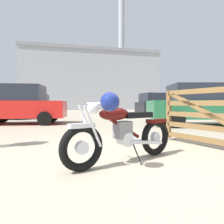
# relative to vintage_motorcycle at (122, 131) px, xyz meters

# --- Properties ---
(ground_plane) EXTENTS (80.00, 80.00, 0.00)m
(ground_plane) POSITION_rel_vintage_motorcycle_xyz_m (0.23, -0.02, -0.49)
(ground_plane) COLOR tan
(vintage_motorcycle) EXTENTS (1.90, 1.14, 1.07)m
(vintage_motorcycle) POSITION_rel_vintage_motorcycle_xyz_m (0.00, 0.00, 0.00)
(vintage_motorcycle) COLOR black
(vintage_motorcycle) RESTS_ON ground_plane
(white_estate_far) EXTENTS (3.92, 1.87, 1.78)m
(white_estate_far) POSITION_rel_vintage_motorcycle_xyz_m (-3.59, 6.37, 0.43)
(white_estate_far) COLOR black
(white_estate_far) RESTS_ON ground_plane
(dark_sedan_left) EXTENTS (4.91, 2.50, 1.74)m
(dark_sedan_left) POSITION_rel_vintage_motorcycle_xyz_m (5.52, 11.22, 0.45)
(dark_sedan_left) COLOR black
(dark_sedan_left) RESTS_ON ground_plane
(blue_hatchback_right) EXTENTS (4.89, 2.44, 1.74)m
(blue_hatchback_right) POSITION_rel_vintage_motorcycle_xyz_m (4.55, 4.64, 0.45)
(blue_hatchback_right) COLOR black
(blue_hatchback_right) RESTS_ON ground_plane
(red_hatchback_near) EXTENTS (3.92, 1.87, 1.78)m
(red_hatchback_near) POSITION_rel_vintage_motorcycle_xyz_m (-5.38, 14.89, 0.43)
(red_hatchback_near) COLOR black
(red_hatchback_near) RESTS_ON ground_plane
(industrial_building) EXTENTS (23.74, 10.74, 21.40)m
(industrial_building) POSITION_rel_vintage_motorcycle_xyz_m (0.31, 32.43, 4.69)
(industrial_building) COLOR #9EA0A8
(industrial_building) RESTS_ON ground_plane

